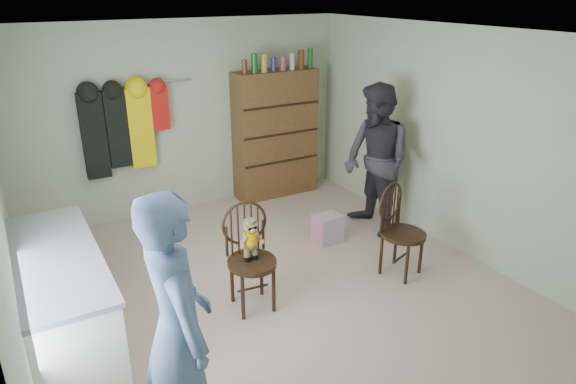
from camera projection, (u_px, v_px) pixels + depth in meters
ground_plane at (276, 289)px, 5.22m from camera, size 5.00×5.00×0.00m
room_walls at (249, 127)px, 5.05m from camera, size 5.00×5.00×5.00m
counter at (64, 306)px, 4.14m from camera, size 0.64×1.86×0.94m
chair_front at (250, 249)px, 4.77m from camera, size 0.50×0.50×1.03m
chair_far at (399, 227)px, 5.35m from camera, size 0.56×0.56×1.00m
striped_bag at (327, 229)px, 6.13m from camera, size 0.33×0.26×0.34m
person_left at (178, 328)px, 3.15m from camera, size 0.45×0.67×1.83m
person_right at (376, 161)px, 6.15m from camera, size 0.73×0.92×1.84m
dresser at (276, 133)px, 7.30m from camera, size 1.20×0.39×2.08m
coat_rack at (123, 128)px, 6.28m from camera, size 1.42×0.12×1.09m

